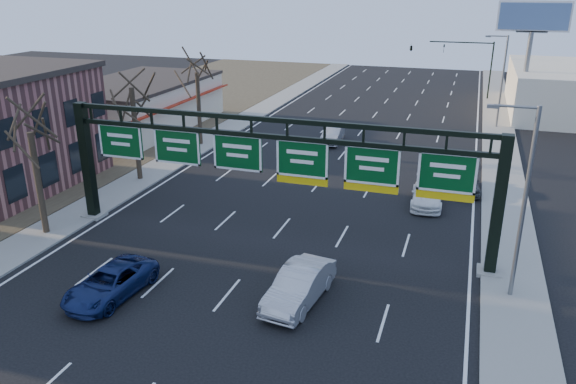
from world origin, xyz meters
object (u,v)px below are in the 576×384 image
(sign_gantry, at_px, (272,164))
(car_blue_suv, at_px, (111,283))
(car_silver_sedan, at_px, (299,286))
(car_white_wagon, at_px, (427,194))

(sign_gantry, bearing_deg, car_blue_suv, -124.02)
(sign_gantry, xyz_separation_m, car_silver_sedan, (3.22, -5.49, -3.80))
(sign_gantry, distance_m, car_blue_suv, 10.16)
(car_blue_suv, bearing_deg, car_silver_sedan, 20.42)
(sign_gantry, distance_m, car_white_wagon, 12.21)
(sign_gantry, height_order, car_blue_suv, sign_gantry)
(sign_gantry, relative_size, car_white_wagon, 5.10)
(car_silver_sedan, xyz_separation_m, car_white_wagon, (4.44, 14.15, -0.12))
(sign_gantry, bearing_deg, car_silver_sedan, -59.60)
(car_silver_sedan, bearing_deg, car_blue_suv, -157.76)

